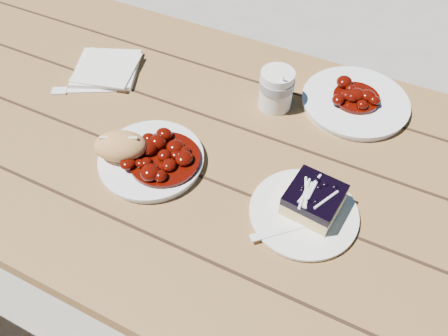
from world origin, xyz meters
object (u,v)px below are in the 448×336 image
at_px(bread_roll, 120,146).
at_px(dessert_plate, 304,213).
at_px(picnic_table, 154,168).
at_px(second_plate, 355,102).
at_px(blueberry_cake, 314,199).
at_px(coffee_cup, 276,89).
at_px(main_plate, 152,160).

bearing_deg(bread_roll, dessert_plate, 5.57).
distance_m(picnic_table, second_plate, 0.51).
distance_m(blueberry_cake, second_plate, 0.33).
xyz_separation_m(bread_roll, blueberry_cake, (0.39, 0.05, -0.01)).
relative_size(bread_roll, dessert_plate, 0.54).
bearing_deg(bread_roll, coffee_cup, 53.75).
distance_m(dessert_plate, second_plate, 0.34).
height_order(coffee_cup, second_plate, coffee_cup).
relative_size(picnic_table, second_plate, 8.37).
relative_size(bread_roll, second_plate, 0.45).
distance_m(picnic_table, coffee_cup, 0.37).
distance_m(dessert_plate, coffee_cup, 0.31).
xyz_separation_m(picnic_table, second_plate, (0.40, 0.27, 0.17)).
relative_size(dessert_plate, coffee_cup, 2.10).
xyz_separation_m(picnic_table, dessert_plate, (0.40, -0.08, 0.17)).
bearing_deg(blueberry_cake, picnic_table, 177.81).
bearing_deg(picnic_table, second_plate, 33.21).
xyz_separation_m(picnic_table, main_plate, (0.08, -0.09, 0.17)).
bearing_deg(second_plate, blueberry_cake, -88.88).
distance_m(main_plate, bread_roll, 0.07).
bearing_deg(dessert_plate, second_plate, 89.39).
xyz_separation_m(dessert_plate, coffee_cup, (-0.16, 0.26, 0.04)).
relative_size(dessert_plate, blueberry_cake, 1.91).
xyz_separation_m(picnic_table, bread_roll, (0.02, -0.11, 0.21)).
height_order(dessert_plate, coffee_cup, coffee_cup).
bearing_deg(bread_roll, picnic_table, 101.33).
xyz_separation_m(coffee_cup, second_plate, (0.17, 0.08, -0.04)).
height_order(picnic_table, main_plate, main_plate).
bearing_deg(blueberry_cake, main_plate, -168.34).
bearing_deg(main_plate, bread_roll, -160.02).
xyz_separation_m(bread_roll, dessert_plate, (0.38, 0.04, -0.04)).
relative_size(picnic_table, main_plate, 9.54).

